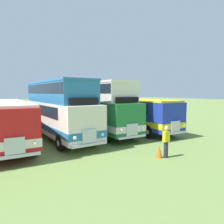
% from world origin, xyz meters
% --- Properties ---
extents(ground_plane, '(200.00, 200.00, 0.00)m').
position_xyz_m(ground_plane, '(0.00, 0.00, 0.00)').
color(ground_plane, olive).
extents(bus_second_in_row, '(2.71, 11.57, 2.99)m').
position_xyz_m(bus_second_in_row, '(-3.65, 0.43, 1.76)').
color(bus_second_in_row, red).
rests_on(bus_second_in_row, ground).
extents(bus_third_in_row, '(3.01, 10.19, 4.49)m').
position_xyz_m(bus_third_in_row, '(-0.01, -0.04, 2.47)').
color(bus_third_in_row, silver).
rests_on(bus_third_in_row, ground).
extents(bus_fourth_in_row, '(2.62, 10.29, 4.49)m').
position_xyz_m(bus_fourth_in_row, '(3.65, 0.49, 2.47)').
color(bus_fourth_in_row, '#237538').
rests_on(bus_fourth_in_row, ground).
extents(bus_fifth_in_row, '(2.72, 11.31, 2.99)m').
position_xyz_m(bus_fifth_in_row, '(7.30, 0.34, 1.76)').
color(bus_fifth_in_row, '#1E339E').
rests_on(bus_fifth_in_row, ground).
extents(cone_near_end, '(0.36, 0.36, 0.70)m').
position_xyz_m(cone_near_end, '(3.31, -7.70, 0.35)').
color(cone_near_end, orange).
rests_on(cone_near_end, ground).
extents(marshal_person, '(0.36, 0.24, 1.73)m').
position_xyz_m(marshal_person, '(3.66, -7.86, 0.89)').
color(marshal_person, '#23232D').
rests_on(marshal_person, ground).
extents(rope_fence_line, '(20.67, 0.08, 1.05)m').
position_xyz_m(rope_fence_line, '(0.00, 9.04, 0.65)').
color(rope_fence_line, '#8C704C').
rests_on(rope_fence_line, ground).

